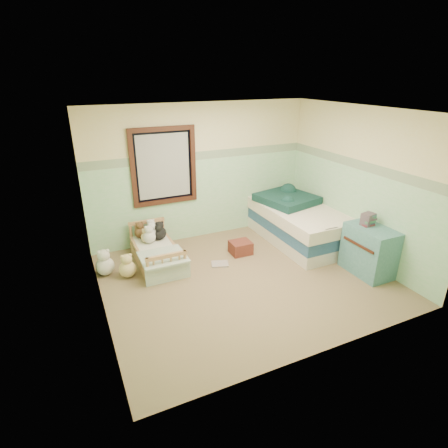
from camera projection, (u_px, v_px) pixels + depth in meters
name	position (u px, v px, depth m)	size (l,w,h in m)	color
floor	(245.00, 278.00, 5.62)	(4.20, 3.60, 0.02)	brown
ceiling	(249.00, 110.00, 4.65)	(4.20, 3.60, 0.02)	silver
wall_back	(201.00, 173.00, 6.64)	(4.20, 0.04, 2.50)	beige
wall_front	(331.00, 256.00, 3.63)	(4.20, 0.04, 2.50)	beige
wall_left	(92.00, 227.00, 4.33)	(0.04, 3.60, 2.50)	beige
wall_right	(359.00, 185.00, 5.94)	(0.04, 3.60, 2.50)	beige
wainscot_mint	(202.00, 199.00, 6.82)	(4.20, 0.01, 1.50)	#89CE8C
border_strip	(201.00, 156.00, 6.50)	(4.20, 0.01, 0.15)	#3E6440
window_frame	(164.00, 167.00, 6.26)	(1.16, 0.06, 1.36)	#461C11
window_blinds	(164.00, 166.00, 6.27)	(0.92, 0.01, 1.12)	#BBBBB8
toddler_bed_frame	(157.00, 258.00, 6.04)	(0.64, 1.29, 0.17)	#AA764B
toddler_mattress	(157.00, 251.00, 5.98)	(0.59, 1.23, 0.12)	silver
patchwork_quilt	(163.00, 257.00, 5.62)	(0.70, 0.64, 0.03)	#749AB5
plush_bed_brown	(140.00, 232.00, 6.28)	(0.20, 0.20, 0.20)	brown
plush_bed_white	(151.00, 230.00, 6.36)	(0.21, 0.21, 0.21)	silver
plush_bed_tan	(146.00, 237.00, 6.12)	(0.17, 0.17, 0.17)	#E4C481
plush_bed_dark	(159.00, 235.00, 6.21)	(0.19, 0.19, 0.19)	black
plush_floor_cream	(105.00, 266.00, 5.67)	(0.29, 0.29, 0.29)	silver
plush_floor_tan	(128.00, 269.00, 5.61)	(0.26, 0.26, 0.26)	#E4C481
twin_bed_frame	(295.00, 234.00, 6.90)	(1.08, 2.17, 0.22)	silver
twin_boxspring	(296.00, 223.00, 6.81)	(1.08, 2.17, 0.22)	navy
twin_mattress	(297.00, 212.00, 6.73)	(1.13, 2.21, 0.22)	silver
teal_blanket	(287.00, 199.00, 6.89)	(0.92, 0.98, 0.14)	black
dresser	(369.00, 251.00, 5.64)	(0.48, 0.77, 0.77)	#3A7272
book_stack	(368.00, 219.00, 5.55)	(0.19, 0.15, 0.19)	brown
red_pillow	(241.00, 248.00, 6.35)	(0.36, 0.31, 0.22)	#9E3926
floor_book	(220.00, 264.00, 6.00)	(0.28, 0.21, 0.03)	orange
extra_plush_0	(160.00, 233.00, 6.24)	(0.22, 0.22, 0.22)	black
extra_plush_1	(149.00, 237.00, 6.09)	(0.21, 0.21, 0.21)	silver
extra_plush_2	(153.00, 234.00, 6.22)	(0.21, 0.21, 0.21)	silver
extra_plush_3	(160.00, 231.00, 6.35)	(0.17, 0.17, 0.17)	silver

